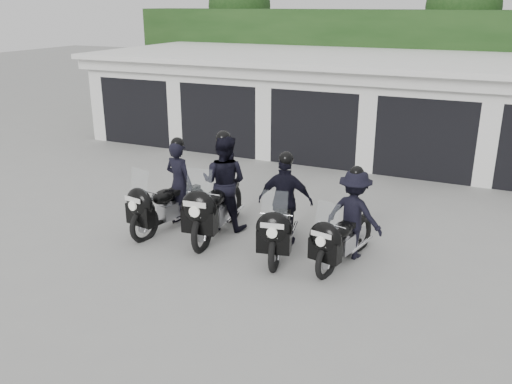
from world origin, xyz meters
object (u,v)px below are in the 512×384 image
at_px(police_bike_d, 350,220).
at_px(police_bike_c, 284,209).
at_px(police_bike_a, 169,193).
at_px(police_bike_b, 220,190).

bearing_deg(police_bike_d, police_bike_c, -165.84).
xyz_separation_m(police_bike_c, police_bike_d, (1.28, 0.06, -0.05)).
xyz_separation_m(police_bike_a, police_bike_b, (1.05, 0.29, 0.13)).
bearing_deg(police_bike_c, police_bike_d, -8.95).
xyz_separation_m(police_bike_a, police_bike_c, (2.55, 0.04, 0.05)).
height_order(police_bike_a, police_bike_c, police_bike_a).
relative_size(police_bike_c, police_bike_d, 1.07).
bearing_deg(police_bike_d, police_bike_a, -167.01).
height_order(police_bike_a, police_bike_d, police_bike_a).
height_order(police_bike_b, police_bike_c, police_bike_b).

